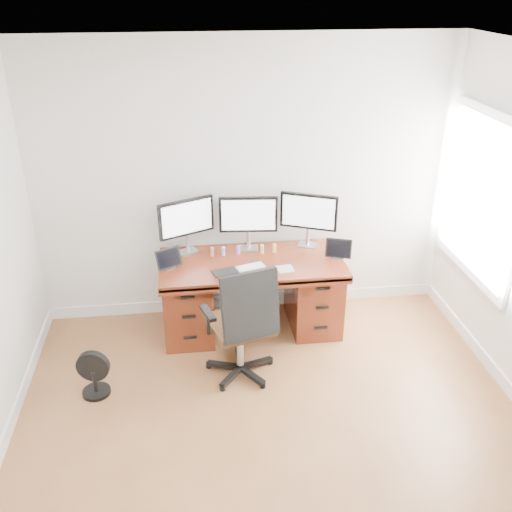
{
  "coord_description": "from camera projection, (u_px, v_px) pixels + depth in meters",
  "views": [
    {
      "loc": [
        -0.56,
        -2.86,
        3.14
      ],
      "look_at": [
        0.0,
        1.5,
        0.95
      ],
      "focal_mm": 40.0,
      "sensor_mm": 36.0,
      "label": 1
    }
  ],
  "objects": [
    {
      "name": "tablet_left",
      "position": [
        169.0,
        260.0,
        5.1
      ],
      "size": [
        0.24,
        0.18,
        0.19
      ],
      "rotation": [
        0.0,
        0.0,
        0.51
      ],
      "color": "silver",
      "rests_on": "desk"
    },
    {
      "name": "keyboard",
      "position": [
        250.0,
        267.0,
        5.14
      ],
      "size": [
        0.28,
        0.18,
        0.01
      ],
      "primitive_type": "cube",
      "rotation": [
        0.0,
        0.0,
        0.3
      ],
      "color": "white",
      "rests_on": "desk"
    },
    {
      "name": "drawing_tablet",
      "position": [
        225.0,
        272.0,
        5.06
      ],
      "size": [
        0.25,
        0.2,
        0.01
      ],
      "primitive_type": "cube",
      "rotation": [
        0.0,
        0.0,
        0.32
      ],
      "color": "black",
      "rests_on": "desk"
    },
    {
      "name": "monitor_left",
      "position": [
        186.0,
        219.0,
        5.29
      ],
      "size": [
        0.51,
        0.26,
        0.53
      ],
      "rotation": [
        0.0,
        0.0,
        0.44
      ],
      "color": "silver",
      "rests_on": "desk"
    },
    {
      "name": "monitor_right",
      "position": [
        309.0,
        213.0,
        5.42
      ],
      "size": [
        0.52,
        0.26,
        0.53
      ],
      "rotation": [
        0.0,
        0.0,
        -0.42
      ],
      "color": "silver",
      "rests_on": "desk"
    },
    {
      "name": "tablet_right",
      "position": [
        339.0,
        250.0,
        5.28
      ],
      "size": [
        0.25,
        0.14,
        0.19
      ],
      "rotation": [
        0.0,
        0.0,
        -0.34
      ],
      "color": "silver",
      "rests_on": "desk"
    },
    {
      "name": "figurine_purple",
      "position": [
        238.0,
        250.0,
        5.36
      ],
      "size": [
        0.04,
        0.04,
        0.1
      ],
      "color": "#8E5FD6",
      "rests_on": "desk"
    },
    {
      "name": "figurine_yellow",
      "position": [
        262.0,
        248.0,
        5.39
      ],
      "size": [
        0.04,
        0.04,
        0.1
      ],
      "color": "#DBB65E",
      "rests_on": "desk"
    },
    {
      "name": "figurine_brown",
      "position": [
        212.0,
        251.0,
        5.34
      ],
      "size": [
        0.04,
        0.04,
        0.1
      ],
      "color": "#93674E",
      "rests_on": "desk"
    },
    {
      "name": "trackpad",
      "position": [
        285.0,
        269.0,
        5.11
      ],
      "size": [
        0.16,
        0.16,
        0.01
      ],
      "primitive_type": "cube",
      "rotation": [
        0.0,
        0.0,
        0.09
      ],
      "color": "silver",
      "rests_on": "desk"
    },
    {
      "name": "ground",
      "position": [
        283.0,
        471.0,
        4.0
      ],
      "size": [
        4.5,
        4.5,
        0.0
      ],
      "primitive_type": "plane",
      "color": "brown",
      "rests_on": "ground"
    },
    {
      "name": "office_chair",
      "position": [
        242.0,
        341.0,
        4.8
      ],
      "size": [
        0.72,
        0.72,
        1.08
      ],
      "rotation": [
        0.0,
        0.0,
        0.29
      ],
      "color": "black",
      "rests_on": "ground"
    },
    {
      "name": "monitor_center",
      "position": [
        248.0,
        216.0,
        5.36
      ],
      "size": [
        0.55,
        0.16,
        0.53
      ],
      "rotation": [
        0.0,
        0.0,
        -0.09
      ],
      "color": "silver",
      "rests_on": "desk"
    },
    {
      "name": "phone",
      "position": [
        257.0,
        263.0,
        5.21
      ],
      "size": [
        0.14,
        0.1,
        0.01
      ],
      "primitive_type": "cube",
      "rotation": [
        0.0,
        0.0,
        -0.33
      ],
      "color": "black",
      "rests_on": "desk"
    },
    {
      "name": "desk",
      "position": [
        252.0,
        292.0,
        5.45
      ],
      "size": [
        1.7,
        0.8,
        0.75
      ],
      "color": "#592111",
      "rests_on": "ground"
    },
    {
      "name": "figurine_orange",
      "position": [
        274.0,
        248.0,
        5.4
      ],
      "size": [
        0.04,
        0.04,
        0.1
      ],
      "color": "#F5A94C",
      "rests_on": "desk"
    },
    {
      "name": "floor_fan",
      "position": [
        94.0,
        374.0,
        4.66
      ],
      "size": [
        0.28,
        0.23,
        0.4
      ],
      "rotation": [
        0.0,
        0.0,
        -0.19
      ],
      "color": "black",
      "rests_on": "ground"
    },
    {
      "name": "figurine_blue",
      "position": [
        223.0,
        250.0,
        5.35
      ],
      "size": [
        0.04,
        0.04,
        0.1
      ],
      "color": "#6E97EC",
      "rests_on": "desk"
    },
    {
      "name": "back_wall",
      "position": [
        246.0,
        183.0,
        5.4
      ],
      "size": [
        4.0,
        0.1,
        2.7
      ],
      "primitive_type": "cube",
      "color": "silver",
      "rests_on": "ground"
    }
  ]
}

